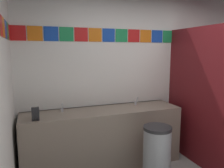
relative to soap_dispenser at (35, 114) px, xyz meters
name	(u,v)px	position (x,y,z in m)	size (l,w,h in m)	color
wall_back	(138,74)	(1.64, 0.48, 0.38)	(3.81, 0.09, 2.60)	white
vanity_counter	(103,137)	(0.93, 0.16, -0.49)	(2.29, 0.56, 0.84)	gray
faucet_left	(62,108)	(0.36, 0.25, -0.03)	(0.04, 0.10, 0.14)	silver
faucet_right	(136,102)	(1.50, 0.25, -0.03)	(0.04, 0.10, 0.14)	silver
soap_dispenser	(35,114)	(0.00, 0.00, 0.00)	(0.09, 0.09, 0.16)	black
stall_divider	(222,100)	(2.42, -0.53, 0.09)	(0.92, 1.44, 2.03)	maroon
toilet	(211,131)	(2.87, 0.07, -0.62)	(0.39, 0.49, 0.74)	white
trash_bin	(157,154)	(1.45, -0.47, -0.55)	(0.36, 0.36, 0.74)	#999EA3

